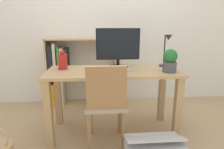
{
  "coord_description": "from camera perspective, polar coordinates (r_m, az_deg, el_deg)",
  "views": [
    {
      "loc": [
        -0.16,
        -1.95,
        1.17
      ],
      "look_at": [
        0.0,
        0.1,
        0.66
      ],
      "focal_mm": 30.0,
      "sensor_mm": 36.0,
      "label": 1
    }
  ],
  "objects": [
    {
      "name": "wall_back",
      "position": [
        2.97,
        -1.46,
        16.56
      ],
      "size": [
        8.0,
        0.05,
        2.6
      ],
      "color": "silver",
      "rests_on": "ground_plane"
    },
    {
      "name": "chair",
      "position": [
        1.83,
        -1.89,
        -8.46
      ],
      "size": [
        0.4,
        0.4,
        0.85
      ],
      "rotation": [
        0.0,
        0.0,
        -0.11
      ],
      "color": "#9E937F",
      "rests_on": "ground_plane"
    },
    {
      "name": "desk",
      "position": [
        2.04,
        0.22,
        -2.63
      ],
      "size": [
        1.4,
        0.59,
        0.73
      ],
      "color": "tan",
      "rests_on": "ground_plane"
    },
    {
      "name": "monitor",
      "position": [
        2.09,
        1.84,
        8.42
      ],
      "size": [
        0.49,
        0.24,
        0.44
      ],
      "color": "black",
      "rests_on": "desk"
    },
    {
      "name": "vase",
      "position": [
        2.1,
        -14.84,
        3.99
      ],
      "size": [
        0.1,
        0.1,
        0.21
      ],
      "color": "#B2231E",
      "rests_on": "desk"
    },
    {
      "name": "potted_plant",
      "position": [
        1.99,
        17.25,
        4.07
      ],
      "size": [
        0.14,
        0.14,
        0.23
      ],
      "color": "#4C4C51",
      "rests_on": "desk"
    },
    {
      "name": "bookshelf",
      "position": [
        2.9,
        -13.22,
        0.58
      ],
      "size": [
        1.0,
        0.28,
        1.02
      ],
      "color": "tan",
      "rests_on": "ground_plane"
    },
    {
      "name": "desk_lamp",
      "position": [
        2.2,
        16.25,
        7.85
      ],
      "size": [
        0.1,
        0.19,
        0.37
      ],
      "color": "#2D2D33",
      "rests_on": "desk"
    },
    {
      "name": "keyboard",
      "position": [
        2.0,
        1.35,
        1.53
      ],
      "size": [
        0.3,
        0.14,
        0.02
      ],
      "color": "#B2B2B7",
      "rests_on": "desk"
    },
    {
      "name": "ground_plane",
      "position": [
        2.28,
        0.21,
        -16.88
      ],
      "size": [
        10.0,
        10.0,
        0.0
      ],
      "primitive_type": "plane",
      "color": "tan"
    }
  ]
}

